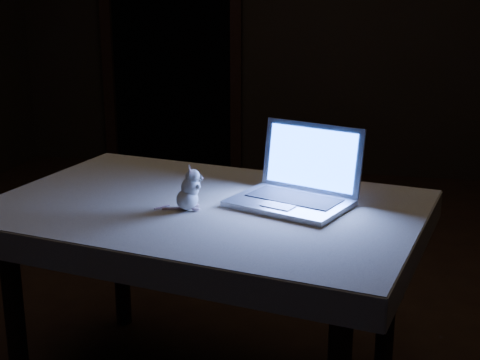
# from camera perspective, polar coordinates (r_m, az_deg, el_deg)

# --- Properties ---
(floor) EXTENTS (5.00, 5.00, 0.00)m
(floor) POSITION_cam_1_polar(r_m,az_deg,el_deg) (2.82, 1.22, -12.60)
(floor) COLOR black
(floor) RESTS_ON ground
(doorway) EXTENTS (1.06, 0.36, 2.13)m
(doorway) POSITION_cam_1_polar(r_m,az_deg,el_deg) (5.18, -5.70, 12.81)
(doorway) COLOR black
(doorway) RESTS_ON back_wall
(table) EXTENTS (1.38, 1.03, 0.67)m
(table) POSITION_cam_1_polar(r_m,az_deg,el_deg) (2.33, -2.74, -9.95)
(table) COLOR black
(table) RESTS_ON floor
(tablecloth) EXTENTS (1.53, 1.23, 0.09)m
(tablecloth) POSITION_cam_1_polar(r_m,az_deg,el_deg) (2.17, -2.36, -3.41)
(tablecloth) COLOR beige
(tablecloth) RESTS_ON table
(laptop) EXTENTS (0.44, 0.42, 0.24)m
(laptop) POSITION_cam_1_polar(r_m,az_deg,el_deg) (2.15, 4.13, 0.90)
(laptop) COLOR #A4A5A9
(laptop) RESTS_ON tablecloth
(plush_mouse) EXTENTS (0.10, 0.10, 0.14)m
(plush_mouse) POSITION_cam_1_polar(r_m,az_deg,el_deg) (2.13, -4.37, -0.69)
(plush_mouse) COLOR silver
(plush_mouse) RESTS_ON tablecloth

